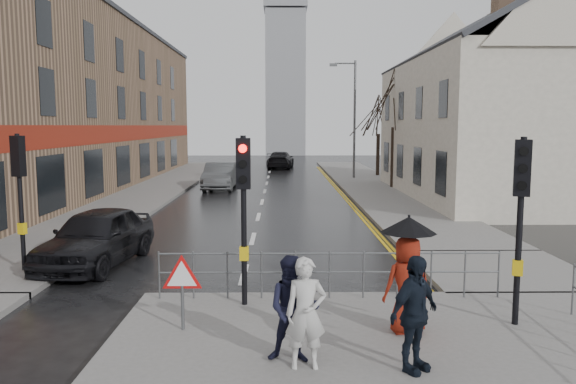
{
  "coord_description": "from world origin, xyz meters",
  "views": [
    {
      "loc": [
        0.94,
        -10.81,
        3.73
      ],
      "look_at": [
        1.12,
        3.6,
        2.02
      ],
      "focal_mm": 35.0,
      "sensor_mm": 36.0,
      "label": 1
    }
  ],
  "objects_px": {
    "pedestrian_with_umbrella": "(408,270)",
    "pedestrian_d": "(414,314)",
    "pedestrian_a": "(306,313)",
    "pedestrian_b": "(293,309)",
    "car_mid": "(220,176)",
    "car_parked": "(97,237)"
  },
  "relations": [
    {
      "from": "pedestrian_with_umbrella",
      "to": "pedestrian_d",
      "type": "relative_size",
      "value": 1.18
    },
    {
      "from": "pedestrian_a",
      "to": "pedestrian_b",
      "type": "distance_m",
      "value": 0.29
    },
    {
      "from": "pedestrian_b",
      "to": "car_mid",
      "type": "distance_m",
      "value": 24.87
    },
    {
      "from": "pedestrian_d",
      "to": "car_parked",
      "type": "relative_size",
      "value": 0.38
    },
    {
      "from": "pedestrian_with_umbrella",
      "to": "car_parked",
      "type": "height_order",
      "value": "pedestrian_with_umbrella"
    },
    {
      "from": "pedestrian_d",
      "to": "car_parked",
      "type": "bearing_deg",
      "value": 94.79
    },
    {
      "from": "pedestrian_d",
      "to": "car_mid",
      "type": "distance_m",
      "value": 25.56
    },
    {
      "from": "pedestrian_a",
      "to": "pedestrian_with_umbrella",
      "type": "height_order",
      "value": "pedestrian_with_umbrella"
    },
    {
      "from": "pedestrian_with_umbrella",
      "to": "car_mid",
      "type": "relative_size",
      "value": 0.43
    },
    {
      "from": "pedestrian_a",
      "to": "car_parked",
      "type": "distance_m",
      "value": 8.62
    },
    {
      "from": "pedestrian_a",
      "to": "pedestrian_b",
      "type": "xyz_separation_m",
      "value": [
        -0.18,
        0.24,
        -0.01
      ]
    },
    {
      "from": "pedestrian_d",
      "to": "pedestrian_b",
      "type": "bearing_deg",
      "value": 127.97
    },
    {
      "from": "pedestrian_with_umbrella",
      "to": "car_mid",
      "type": "xyz_separation_m",
      "value": [
        -5.78,
        23.4,
        -0.47
      ]
    },
    {
      "from": "car_parked",
      "to": "car_mid",
      "type": "distance_m",
      "value": 18.07
    },
    {
      "from": "pedestrian_b",
      "to": "car_mid",
      "type": "relative_size",
      "value": 0.34
    },
    {
      "from": "pedestrian_d",
      "to": "pedestrian_a",
      "type": "bearing_deg",
      "value": 134.97
    },
    {
      "from": "pedestrian_with_umbrella",
      "to": "car_parked",
      "type": "xyz_separation_m",
      "value": [
        -7.13,
        5.37,
        -0.48
      ]
    },
    {
      "from": "pedestrian_a",
      "to": "pedestrian_d",
      "type": "distance_m",
      "value": 1.58
    },
    {
      "from": "pedestrian_b",
      "to": "car_parked",
      "type": "relative_size",
      "value": 0.36
    },
    {
      "from": "pedestrian_a",
      "to": "car_parked",
      "type": "bearing_deg",
      "value": 126.05
    },
    {
      "from": "pedestrian_a",
      "to": "car_mid",
      "type": "relative_size",
      "value": 0.35
    },
    {
      "from": "car_mid",
      "to": "pedestrian_d",
      "type": "bearing_deg",
      "value": -77.22
    }
  ]
}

